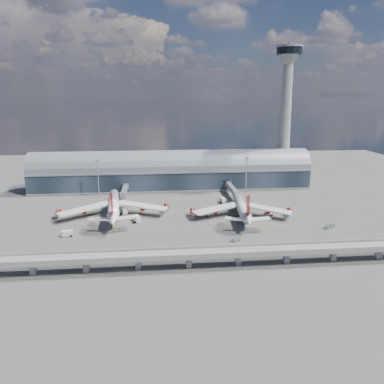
{
  "coord_description": "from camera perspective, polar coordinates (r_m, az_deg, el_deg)",
  "views": [
    {
      "loc": [
        -12.6,
        -191.44,
        66.61
      ],
      "look_at": [
        7.9,
        10.0,
        14.0
      ],
      "focal_mm": 35.0,
      "sensor_mm": 36.0,
      "label": 1
    }
  ],
  "objects": [
    {
      "name": "airliner_right",
      "position": [
        212.22,
        7.57,
        -2.44
      ],
      "size": [
        58.39,
        61.06,
        19.36
      ],
      "rotation": [
        0.0,
        0.0,
        -0.1
      ],
      "color": "white",
      "rests_on": "ground"
    },
    {
      "name": "service_truck_1",
      "position": [
        192.31,
        -18.44,
        -6.0
      ],
      "size": [
        5.59,
        3.39,
        3.03
      ],
      "rotation": [
        0.0,
        0.0,
        1.77
      ],
      "color": "silver",
      "rests_on": "ground"
    },
    {
      "name": "airliner_left",
      "position": [
        215.92,
        -11.87,
        -2.11
      ],
      "size": [
        63.62,
        66.87,
        20.36
      ],
      "rotation": [
        0.0,
        0.0,
        0.09
      ],
      "color": "white",
      "rests_on": "ground"
    },
    {
      "name": "terminal",
      "position": [
        275.32,
        -3.07,
        2.96
      ],
      "size": [
        200.0,
        30.0,
        28.0
      ],
      "color": "#1C262F",
      "rests_on": "ground"
    },
    {
      "name": "service_truck_0",
      "position": [
        205.13,
        -8.34,
        -4.07
      ],
      "size": [
        4.19,
        7.81,
        3.08
      ],
      "rotation": [
        0.0,
        0.0,
        0.25
      ],
      "color": "silver",
      "rests_on": "ground"
    },
    {
      "name": "jet_bridge_left",
      "position": [
        252.98,
        -10.25,
        0.27
      ],
      "size": [
        4.4,
        28.0,
        7.25
      ],
      "color": "gray",
      "rests_on": "ground"
    },
    {
      "name": "guideway",
      "position": [
        150.11,
        -0.5,
        -9.54
      ],
      "size": [
        220.0,
        8.5,
        7.2
      ],
      "color": "gray",
      "rests_on": "ground"
    },
    {
      "name": "service_truck_2",
      "position": [
        212.08,
        1.43,
        -3.27
      ],
      "size": [
        8.9,
        2.88,
        3.21
      ],
      "rotation": [
        0.0,
        0.0,
        1.55
      ],
      "color": "silver",
      "rests_on": "ground"
    },
    {
      "name": "jet_bridge_right",
      "position": [
        255.58,
        6.06,
        0.57
      ],
      "size": [
        4.4,
        32.0,
        7.25
      ],
      "color": "gray",
      "rests_on": "ground"
    },
    {
      "name": "taxi_lines",
      "position": [
        224.04,
        -2.33,
        -2.74
      ],
      "size": [
        200.0,
        80.12,
        0.01
      ],
      "color": "gold",
      "rests_on": "ground"
    },
    {
      "name": "cargo_train_2",
      "position": [
        207.12,
        20.28,
        -4.85
      ],
      "size": [
        7.99,
        5.87,
        1.86
      ],
      "rotation": [
        0.0,
        0.0,
        1.02
      ],
      "color": "gray",
      "rests_on": "ground"
    },
    {
      "name": "floodlight_mast_right",
      "position": [
        259.73,
        8.27,
        2.64
      ],
      "size": [
        3.0,
        0.7,
        25.7
      ],
      "color": "gray",
      "rests_on": "ground"
    },
    {
      "name": "control_tower",
      "position": [
        291.66,
        14.02,
        11.2
      ],
      "size": [
        19.0,
        19.0,
        103.0
      ],
      "color": "gray",
      "rests_on": "ground"
    },
    {
      "name": "service_truck_5",
      "position": [
        220.46,
        -10.49,
        -2.81
      ],
      "size": [
        5.69,
        7.29,
        3.33
      ],
      "rotation": [
        0.0,
        0.0,
        0.52
      ],
      "color": "silver",
      "rests_on": "ground"
    },
    {
      "name": "service_truck_3",
      "position": [
        218.82,
        11.59,
        -3.12
      ],
      "size": [
        4.79,
        5.19,
        2.48
      ],
      "rotation": [
        0.0,
        0.0,
        -0.69
      ],
      "color": "silver",
      "rests_on": "ground"
    },
    {
      "name": "service_truck_4",
      "position": [
        238.81,
        4.69,
        -1.28
      ],
      "size": [
        3.54,
        5.87,
        3.19
      ],
      "rotation": [
        0.0,
        0.0,
        0.19
      ],
      "color": "silver",
      "rests_on": "ground"
    },
    {
      "name": "floodlight_mast_left",
      "position": [
        254.83,
        -14.13,
        2.12
      ],
      "size": [
        3.0,
        0.7,
        25.7
      ],
      "color": "gray",
      "rests_on": "ground"
    },
    {
      "name": "ground",
      "position": [
        203.09,
        -1.94,
        -4.59
      ],
      "size": [
        500.0,
        500.0,
        0.0
      ],
      "primitive_type": "plane",
      "color": "#474744",
      "rests_on": "ground"
    },
    {
      "name": "cargo_train_1",
      "position": [
        165.75,
        4.97,
        -8.81
      ],
      "size": [
        14.4,
        4.28,
        1.9
      ],
      "rotation": [
        0.0,
        0.0,
        1.75
      ],
      "color": "gray",
      "rests_on": "ground"
    },
    {
      "name": "cargo_train_0",
      "position": [
        178.57,
        6.77,
        -7.12
      ],
      "size": [
        5.48,
        3.61,
        1.78
      ],
      "rotation": [
        0.0,
        0.0,
        1.16
      ],
      "color": "gray",
      "rests_on": "ground"
    }
  ]
}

